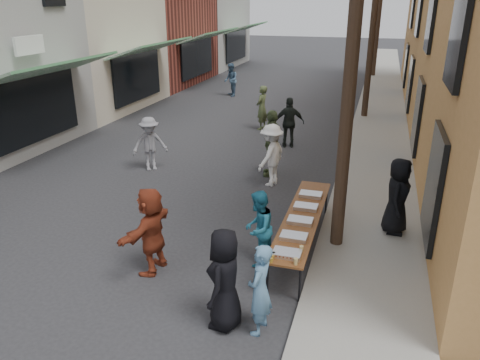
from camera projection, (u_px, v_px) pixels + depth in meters
The scene contains 27 objects.
ground at pixel (80, 291), 8.51m from camera, with size 120.00×120.00×0.00m, color #28282B.
sidewalk at pixel (380, 118), 20.53m from camera, with size 2.20×60.00×0.10m, color gray.
storefront_row at pixel (74, 16), 23.02m from camera, with size 8.00×37.00×9.00m.
utility_pole_near at pixel (354, 27), 8.40m from camera, with size 0.26×0.26×9.00m, color #2D2116.
utility_pole_mid at pixel (374, 10), 19.10m from camera, with size 0.26×0.26×9.00m, color #2D2116.
utility_pole_far at pixel (380, 5), 29.80m from camera, with size 0.26×0.26×9.00m, color #2D2116.
serving_table at pixel (302, 218), 9.72m from camera, with size 0.70×4.00×0.75m.
catering_tray_sausage at pixel (287, 254), 8.22m from camera, with size 0.50×0.33×0.08m, color maroon.
catering_tray_foil_b at pixel (294, 237), 8.80m from camera, with size 0.50×0.33×0.08m, color #B2B2B7.
catering_tray_buns at pixel (300, 221), 9.42m from camera, with size 0.50×0.33×0.08m, color tan.
catering_tray_foil_d at pixel (306, 207), 10.04m from camera, with size 0.50×0.33×0.08m, color #B2B2B7.
catering_tray_buns_end at pixel (311, 195), 10.67m from camera, with size 0.50×0.33×0.08m, color tan.
condiment_jar_a at pixel (271, 260), 8.01m from camera, with size 0.07×0.07×0.08m, color #A57F26.
condiment_jar_b at pixel (272, 257), 8.10m from camera, with size 0.07×0.07×0.08m, color #A57F26.
condiment_jar_c at pixel (274, 254), 8.19m from camera, with size 0.07×0.07×0.08m, color #A57F26.
cup_stack at pixel (296, 261), 7.93m from camera, with size 0.08×0.08×0.12m, color tan.
guest_front_a at pixel (225, 279), 7.35m from camera, with size 0.84×0.54×1.71m, color black.
guest_front_b at pixel (260, 290), 7.23m from camera, with size 0.56×0.37×1.54m, color #5480A3.
guest_front_c at pixel (258, 228), 9.15m from camera, with size 0.75×0.58×1.54m, color teal.
guest_front_d at pixel (271, 155), 13.03m from camera, with size 1.14×0.66×1.77m, color white.
guest_front_e at pixel (272, 143), 13.73m from camera, with size 1.16×0.48×1.98m, color #455531.
guest_queue_back at pixel (151, 230), 8.88m from camera, with size 1.60×0.51×1.73m, color maroon.
server at pixel (397, 196), 10.17m from camera, with size 0.84×0.55×1.72m, color black.
passerby_left at pixel (150, 144), 14.22m from camera, with size 1.07×0.62×1.66m, color gray.
passerby_mid at pixel (289, 123), 16.40m from camera, with size 1.04×0.43×1.77m, color black.
passerby_right at pixel (262, 108), 18.63m from camera, with size 0.64×0.42×1.76m, color #4A5833.
passerby_far at pixel (231, 80), 24.98m from camera, with size 0.84×0.66×1.73m, color #466788.
Camera 1 is at (4.86, -6.04, 4.99)m, focal length 35.00 mm.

